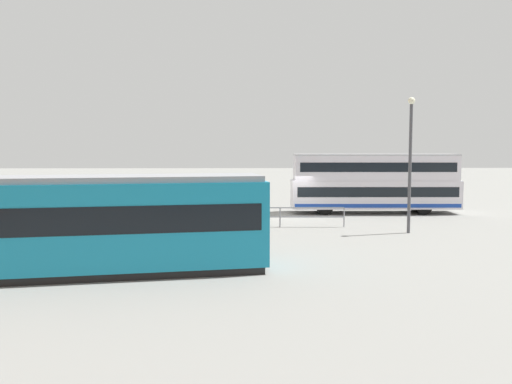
{
  "coord_description": "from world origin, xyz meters",
  "views": [
    {
      "loc": [
        3.18,
        32.67,
        4.26
      ],
      "look_at": [
        2.5,
        4.98,
        1.94
      ],
      "focal_mm": 36.84,
      "sensor_mm": 36.0,
      "label": 1
    }
  ],
  "objects_px": {
    "double_decker_bus": "(374,183)",
    "street_lamp": "(410,154)",
    "pedestrian_near_railing": "(258,214)",
    "info_sign": "(205,197)",
    "tram_yellow": "(54,224)"
  },
  "relations": [
    {
      "from": "info_sign",
      "to": "street_lamp",
      "type": "bearing_deg",
      "value": 168.32
    },
    {
      "from": "double_decker_bus",
      "to": "tram_yellow",
      "type": "xyz_separation_m",
      "value": [
        14.93,
        16.75,
        -0.25
      ]
    },
    {
      "from": "tram_yellow",
      "to": "street_lamp",
      "type": "height_order",
      "value": "street_lamp"
    },
    {
      "from": "double_decker_bus",
      "to": "street_lamp",
      "type": "xyz_separation_m",
      "value": [
        0.29,
        8.23,
        1.98
      ]
    },
    {
      "from": "pedestrian_near_railing",
      "to": "info_sign",
      "type": "xyz_separation_m",
      "value": [
        2.83,
        -1.7,
        0.71
      ]
    },
    {
      "from": "tram_yellow",
      "to": "pedestrian_near_railing",
      "type": "height_order",
      "value": "tram_yellow"
    },
    {
      "from": "tram_yellow",
      "to": "street_lamp",
      "type": "xyz_separation_m",
      "value": [
        -14.64,
        -8.53,
        2.23
      ]
    },
    {
      "from": "street_lamp",
      "to": "double_decker_bus",
      "type": "bearing_deg",
      "value": -92.0
    },
    {
      "from": "pedestrian_near_railing",
      "to": "info_sign",
      "type": "relative_size",
      "value": 0.69
    },
    {
      "from": "pedestrian_near_railing",
      "to": "info_sign",
      "type": "distance_m",
      "value": 3.37
    },
    {
      "from": "info_sign",
      "to": "double_decker_bus",
      "type": "bearing_deg",
      "value": -150.34
    },
    {
      "from": "info_sign",
      "to": "tram_yellow",
      "type": "bearing_deg",
      "value": 68.28
    },
    {
      "from": "double_decker_bus",
      "to": "tram_yellow",
      "type": "bearing_deg",
      "value": 48.3
    },
    {
      "from": "street_lamp",
      "to": "tram_yellow",
      "type": "bearing_deg",
      "value": 30.22
    },
    {
      "from": "double_decker_bus",
      "to": "info_sign",
      "type": "bearing_deg",
      "value": 29.66
    }
  ]
}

